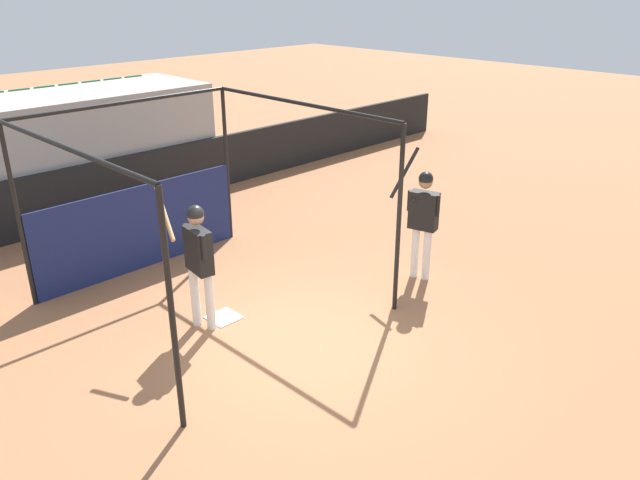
% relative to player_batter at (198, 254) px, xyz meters
% --- Properties ---
extents(ground_plane, '(60.00, 60.00, 0.00)m').
position_rel_player_batter_xyz_m(ground_plane, '(0.68, -1.33, -1.17)').
color(ground_plane, '#9E6642').
extents(outfield_wall, '(24.00, 0.12, 1.23)m').
position_rel_player_batter_xyz_m(outfield_wall, '(0.68, 5.22, -0.55)').
color(outfield_wall, black).
rests_on(outfield_wall, ground).
extents(bleacher_section, '(7.05, 2.40, 2.51)m').
position_rel_player_batter_xyz_m(bleacher_section, '(0.68, 6.48, 0.08)').
color(bleacher_section, '#9E9E99').
rests_on(bleacher_section, ground).
extents(batting_cage, '(3.94, 4.18, 2.93)m').
position_rel_player_batter_xyz_m(batting_cage, '(0.47, 1.77, 0.10)').
color(batting_cage, black).
rests_on(batting_cage, ground).
extents(home_plate, '(0.44, 0.44, 0.02)m').
position_rel_player_batter_xyz_m(home_plate, '(0.36, -0.01, -1.16)').
color(home_plate, white).
rests_on(home_plate, ground).
extents(player_batter, '(0.57, 1.01, 2.05)m').
position_rel_player_batter_xyz_m(player_batter, '(0.00, 0.00, 0.00)').
color(player_batter, white).
rests_on(player_batter, ground).
extents(player_waiting, '(0.58, 0.75, 2.20)m').
position_rel_player_batter_xyz_m(player_waiting, '(3.55, -1.27, -0.01)').
color(player_waiting, white).
rests_on(player_waiting, ground).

